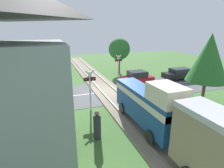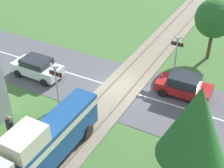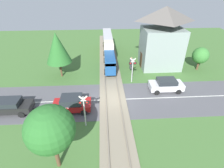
% 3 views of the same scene
% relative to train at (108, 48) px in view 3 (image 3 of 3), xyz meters
% --- Properties ---
extents(ground_plane, '(60.00, 60.00, 0.00)m').
position_rel_train_xyz_m(ground_plane, '(0.00, -11.14, -1.86)').
color(ground_plane, '#426B33').
extents(road_surface, '(48.00, 6.40, 0.02)m').
position_rel_train_xyz_m(road_surface, '(0.00, -11.14, -1.85)').
color(road_surface, '#515156').
rests_on(road_surface, ground_plane).
extents(track_bed, '(2.80, 48.00, 0.24)m').
position_rel_train_xyz_m(track_bed, '(0.00, -11.14, -1.80)').
color(track_bed, gray).
rests_on(track_bed, ground_plane).
extents(train, '(1.58, 13.44, 3.18)m').
position_rel_train_xyz_m(train, '(0.00, 0.00, 0.00)').
color(train, navy).
rests_on(train, track_bed).
extents(car_near_crossing, '(3.64, 1.89, 1.54)m').
position_rel_train_xyz_m(car_near_crossing, '(-4.05, -12.58, -1.07)').
color(car_near_crossing, '#A81919').
rests_on(car_near_crossing, ground_plane).
extents(car_far_side, '(3.78, 1.83, 1.48)m').
position_rel_train_xyz_m(car_far_side, '(6.18, -9.70, -1.08)').
color(car_far_side, silver).
rests_on(car_far_side, ground_plane).
extents(car_behind_queue, '(4.42, 1.79, 1.44)m').
position_rel_train_xyz_m(car_behind_queue, '(-10.08, -12.58, -1.10)').
color(car_behind_queue, black).
rests_on(car_behind_queue, ground_plane).
extents(crossing_signal_west_approach, '(0.90, 0.18, 3.20)m').
position_rel_train_xyz_m(crossing_signal_west_approach, '(-2.60, -14.80, 0.19)').
color(crossing_signal_west_approach, '#B7B7B7').
rests_on(crossing_signal_west_approach, ground_plane).
extents(crossing_signal_east_approach, '(0.90, 0.18, 3.20)m').
position_rel_train_xyz_m(crossing_signal_east_approach, '(2.60, -7.48, 0.19)').
color(crossing_signal_east_approach, '#B7B7B7').
rests_on(crossing_signal_east_approach, ground_plane).
extents(station_building, '(5.75, 4.78, 8.21)m').
position_rel_train_xyz_m(station_building, '(7.27, -3.13, 2.15)').
color(station_building, gray).
rests_on(station_building, ground_plane).
extents(pedestrian_by_station, '(0.43, 0.43, 1.74)m').
position_rel_train_xyz_m(pedestrian_by_station, '(3.08, -3.76, -1.07)').
color(pedestrian_by_station, '#333338').
rests_on(pedestrian_by_station, ground_plane).
extents(tree_by_station, '(2.20, 2.20, 3.24)m').
position_rel_train_xyz_m(tree_by_station, '(12.43, -4.62, 0.26)').
color(tree_by_station, brown).
rests_on(tree_by_station, ground_plane).
extents(tree_roadside_hedge, '(3.11, 3.11, 5.80)m').
position_rel_train_xyz_m(tree_roadside_hedge, '(-6.40, -5.46, 2.05)').
color(tree_roadside_hedge, brown).
rests_on(tree_roadside_hedge, ground_plane).
extents(tree_beyond_track, '(3.05, 3.05, 4.99)m').
position_rel_train_xyz_m(tree_beyond_track, '(-4.21, -18.53, 1.58)').
color(tree_beyond_track, brown).
rests_on(tree_beyond_track, ground_plane).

